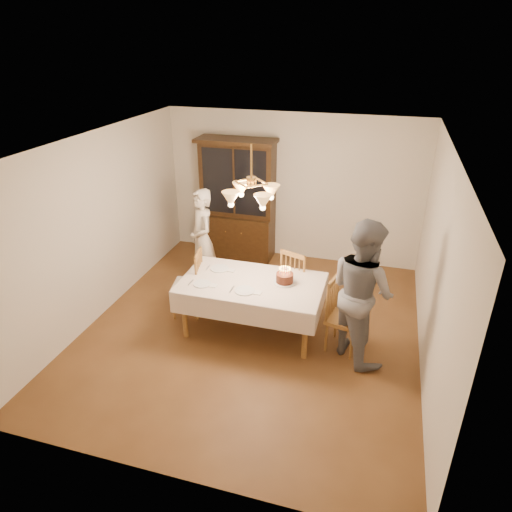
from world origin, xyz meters
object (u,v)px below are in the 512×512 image
(elderly_woman, at_px, (202,239))
(china_hutch, at_px, (238,202))
(chair_far_side, at_px, (298,283))
(birthday_cake, at_px, (285,278))
(dining_table, at_px, (252,287))

(elderly_woman, bearing_deg, china_hutch, 131.71)
(chair_far_side, distance_m, birthday_cake, 0.72)
(china_hutch, distance_m, chair_far_side, 2.19)
(chair_far_side, xyz_separation_m, elderly_woman, (-1.62, 0.30, 0.37))
(china_hutch, bearing_deg, chair_far_side, -47.10)
(dining_table, bearing_deg, elderly_woman, 138.03)
(dining_table, distance_m, elderly_woman, 1.52)
(china_hutch, relative_size, chair_far_side, 2.16)
(dining_table, bearing_deg, china_hutch, 112.59)
(china_hutch, bearing_deg, dining_table, -67.41)
(chair_far_side, bearing_deg, china_hutch, 132.90)
(china_hutch, bearing_deg, birthday_cake, -57.67)
(birthday_cake, bearing_deg, dining_table, -166.78)
(dining_table, distance_m, birthday_cake, 0.46)
(chair_far_side, distance_m, elderly_woman, 1.69)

